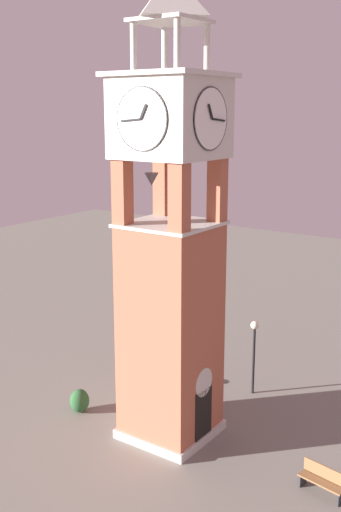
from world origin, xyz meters
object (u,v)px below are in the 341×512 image
clock_tower (171,257)px  park_bench (323,480)px  lamp_post (254,343)px  trash_bin (163,379)px

clock_tower → park_bench: size_ratio=10.31×
lamp_post → trash_bin: size_ratio=4.24×
park_bench → lamp_post: 7.72m
lamp_post → trash_bin: (-1.83, 3.61, -1.99)m
park_bench → trash_bin: bearing=69.1°
clock_tower → lamp_post: bearing=-11.5°
clock_tower → lamp_post: clock_tower is taller
clock_tower → trash_bin: bearing=39.8°
clock_tower → trash_bin: clock_tower is taller
clock_tower → park_bench: 9.18m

